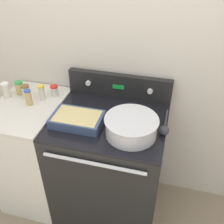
{
  "coord_description": "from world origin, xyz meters",
  "views": [
    {
      "loc": [
        0.4,
        -1.08,
        2.07
      ],
      "look_at": [
        0.02,
        0.36,
        1.01
      ],
      "focal_mm": 42.0,
      "sensor_mm": 36.0,
      "label": 1
    }
  ],
  "objects_px": {
    "ladle": "(165,129)",
    "spice_jar_brown_cap": "(26,91)",
    "spice_jar_yellow_cap": "(42,93)",
    "mixing_bowl": "(131,125)",
    "spice_jar_white_cap": "(6,90)",
    "casserole_dish": "(77,119)",
    "spice_jar_red_cap": "(54,91)",
    "spice_jar_blue_cap": "(28,97)",
    "spice_jar_green_cap": "(20,88)"
  },
  "relations": [
    {
      "from": "spice_jar_yellow_cap",
      "to": "spice_jar_white_cap",
      "type": "xyz_separation_m",
      "value": [
        -0.28,
        -0.04,
        0.0
      ]
    },
    {
      "from": "spice_jar_green_cap",
      "to": "spice_jar_white_cap",
      "type": "bearing_deg",
      "value": -135.99
    },
    {
      "from": "mixing_bowl",
      "to": "spice_jar_yellow_cap",
      "type": "distance_m",
      "value": 0.78
    },
    {
      "from": "spice_jar_brown_cap",
      "to": "spice_jar_green_cap",
      "type": "height_order",
      "value": "spice_jar_green_cap"
    },
    {
      "from": "casserole_dish",
      "to": "spice_jar_yellow_cap",
      "type": "xyz_separation_m",
      "value": [
        -0.37,
        0.2,
        0.04
      ]
    },
    {
      "from": "spice_jar_blue_cap",
      "to": "spice_jar_brown_cap",
      "type": "relative_size",
      "value": 1.19
    },
    {
      "from": "ladle",
      "to": "spice_jar_green_cap",
      "type": "distance_m",
      "value": 1.18
    },
    {
      "from": "mixing_bowl",
      "to": "spice_jar_yellow_cap",
      "type": "bearing_deg",
      "value": 163.35
    },
    {
      "from": "casserole_dish",
      "to": "spice_jar_white_cap",
      "type": "distance_m",
      "value": 0.67
    },
    {
      "from": "mixing_bowl",
      "to": "spice_jar_yellow_cap",
      "type": "height_order",
      "value": "spice_jar_yellow_cap"
    },
    {
      "from": "spice_jar_blue_cap",
      "to": "spice_jar_yellow_cap",
      "type": "bearing_deg",
      "value": 57.04
    },
    {
      "from": "ladle",
      "to": "spice_jar_yellow_cap",
      "type": "bearing_deg",
      "value": 171.29
    },
    {
      "from": "ladle",
      "to": "spice_jar_white_cap",
      "type": "bearing_deg",
      "value": 175.14
    },
    {
      "from": "ladle",
      "to": "spice_jar_red_cap",
      "type": "xyz_separation_m",
      "value": [
        -0.89,
        0.22,
        0.03
      ]
    },
    {
      "from": "ladle",
      "to": "spice_jar_yellow_cap",
      "type": "relative_size",
      "value": 2.5
    },
    {
      "from": "spice_jar_red_cap",
      "to": "spice_jar_green_cap",
      "type": "distance_m",
      "value": 0.28
    },
    {
      "from": "spice_jar_brown_cap",
      "to": "ladle",
      "type": "bearing_deg",
      "value": -7.41
    },
    {
      "from": "spice_jar_blue_cap",
      "to": "spice_jar_white_cap",
      "type": "distance_m",
      "value": 0.23
    },
    {
      "from": "ladle",
      "to": "mixing_bowl",
      "type": "bearing_deg",
      "value": -159.84
    },
    {
      "from": "ladle",
      "to": "spice_jar_yellow_cap",
      "type": "distance_m",
      "value": 0.97
    },
    {
      "from": "mixing_bowl",
      "to": "spice_jar_blue_cap",
      "type": "height_order",
      "value": "spice_jar_blue_cap"
    },
    {
      "from": "spice_jar_white_cap",
      "to": "spice_jar_blue_cap",
      "type": "bearing_deg",
      "value": -13.1
    },
    {
      "from": "spice_jar_yellow_cap",
      "to": "spice_jar_blue_cap",
      "type": "distance_m",
      "value": 0.11
    },
    {
      "from": "spice_jar_yellow_cap",
      "to": "spice_jar_brown_cap",
      "type": "distance_m",
      "value": 0.13
    },
    {
      "from": "casserole_dish",
      "to": "ladle",
      "type": "bearing_deg",
      "value": 5.6
    },
    {
      "from": "ladle",
      "to": "spice_jar_red_cap",
      "type": "height_order",
      "value": "spice_jar_red_cap"
    },
    {
      "from": "mixing_bowl",
      "to": "spice_jar_white_cap",
      "type": "relative_size",
      "value": 2.84
    },
    {
      "from": "casserole_dish",
      "to": "spice_jar_yellow_cap",
      "type": "bearing_deg",
      "value": 150.89
    },
    {
      "from": "ladle",
      "to": "spice_jar_brown_cap",
      "type": "height_order",
      "value": "spice_jar_brown_cap"
    },
    {
      "from": "spice_jar_red_cap",
      "to": "spice_jar_white_cap",
      "type": "relative_size",
      "value": 0.72
    },
    {
      "from": "spice_jar_red_cap",
      "to": "spice_jar_green_cap",
      "type": "relative_size",
      "value": 0.82
    },
    {
      "from": "mixing_bowl",
      "to": "ladle",
      "type": "relative_size",
      "value": 1.16
    },
    {
      "from": "mixing_bowl",
      "to": "spice_jar_brown_cap",
      "type": "relative_size",
      "value": 3.32
    },
    {
      "from": "casserole_dish",
      "to": "spice_jar_brown_cap",
      "type": "bearing_deg",
      "value": 158.28
    },
    {
      "from": "casserole_dish",
      "to": "spice_jar_green_cap",
      "type": "height_order",
      "value": "spice_jar_green_cap"
    },
    {
      "from": "casserole_dish",
      "to": "spice_jar_blue_cap",
      "type": "height_order",
      "value": "spice_jar_blue_cap"
    },
    {
      "from": "spice_jar_brown_cap",
      "to": "spice_jar_green_cap",
      "type": "bearing_deg",
      "value": 155.35
    },
    {
      "from": "spice_jar_green_cap",
      "to": "spice_jar_yellow_cap",
      "type": "bearing_deg",
      "value": -8.22
    },
    {
      "from": "mixing_bowl",
      "to": "ladle",
      "type": "distance_m",
      "value": 0.23
    },
    {
      "from": "spice_jar_blue_cap",
      "to": "spice_jar_white_cap",
      "type": "height_order",
      "value": "spice_jar_blue_cap"
    },
    {
      "from": "casserole_dish",
      "to": "spice_jar_white_cap",
      "type": "xyz_separation_m",
      "value": [
        -0.65,
        0.16,
        0.04
      ]
    },
    {
      "from": "casserole_dish",
      "to": "spice_jar_brown_cap",
      "type": "height_order",
      "value": "spice_jar_brown_cap"
    },
    {
      "from": "ladle",
      "to": "spice_jar_brown_cap",
      "type": "relative_size",
      "value": 2.86
    },
    {
      "from": "spice_jar_red_cap",
      "to": "spice_jar_yellow_cap",
      "type": "distance_m",
      "value": 0.1
    },
    {
      "from": "ladle",
      "to": "casserole_dish",
      "type": "bearing_deg",
      "value": -174.4
    },
    {
      "from": "mixing_bowl",
      "to": "spice_jar_red_cap",
      "type": "height_order",
      "value": "mixing_bowl"
    },
    {
      "from": "spice_jar_yellow_cap",
      "to": "spice_jar_brown_cap",
      "type": "relative_size",
      "value": 1.14
    },
    {
      "from": "spice_jar_green_cap",
      "to": "casserole_dish",
      "type": "bearing_deg",
      "value": -22.11
    },
    {
      "from": "ladle",
      "to": "spice_jar_yellow_cap",
      "type": "xyz_separation_m",
      "value": [
        -0.96,
        0.15,
        0.05
      ]
    },
    {
      "from": "mixing_bowl",
      "to": "spice_jar_brown_cap",
      "type": "distance_m",
      "value": 0.91
    }
  ]
}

